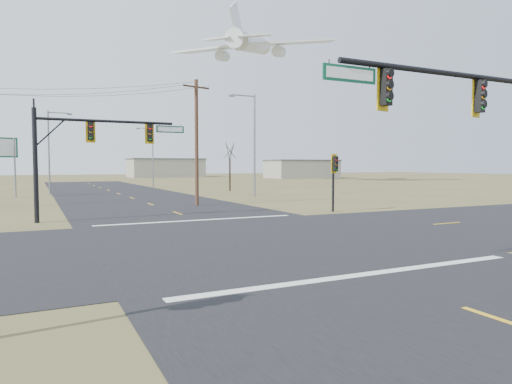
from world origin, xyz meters
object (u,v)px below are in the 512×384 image
(streetlight_b, at_px, (151,154))
(highway_sign, at_px, (1,155))
(mast_arm_near, at_px, (482,115))
(streetlight_c, at_px, (51,148))
(utility_pole_near, at_px, (197,141))
(streetlight_a, at_px, (252,139))
(bare_tree_c, at_px, (230,150))
(pedestal_signal_ne, at_px, (335,169))
(mast_arm_far, at_px, (93,141))

(streetlight_b, bearing_deg, highway_sign, -134.91)
(mast_arm_near, xyz_separation_m, highway_sign, (-16.48, 42.81, -0.59))
(streetlight_c, bearing_deg, utility_pole_near, -73.47)
(mast_arm_near, relative_size, streetlight_c, 1.09)
(streetlight_a, height_order, bare_tree_c, streetlight_a)
(utility_pole_near, bearing_deg, streetlight_c, 115.50)
(utility_pole_near, bearing_deg, bare_tree_c, 60.09)
(mast_arm_near, bearing_deg, pedestal_signal_ne, 56.61)
(pedestal_signal_ne, distance_m, streetlight_a, 17.16)
(utility_pole_near, distance_m, highway_sign, 23.20)
(utility_pole_near, xyz_separation_m, streetlight_a, (8.69, 7.65, 0.72))
(mast_arm_far, xyz_separation_m, bare_tree_c, (19.39, 25.38, 0.51))
(mast_arm_near, bearing_deg, utility_pole_near, 79.18)
(mast_arm_near, relative_size, utility_pole_near, 1.01)
(streetlight_a, height_order, streetlight_b, streetlight_a)
(mast_arm_near, xyz_separation_m, pedestal_signal_ne, (5.48, 15.90, -1.92))
(mast_arm_near, height_order, pedestal_signal_ne, mast_arm_near)
(pedestal_signal_ne, distance_m, streetlight_b, 41.74)
(streetlight_c, bearing_deg, streetlight_a, -44.88)
(streetlight_a, height_order, streetlight_c, streetlight_a)
(highway_sign, height_order, streetlight_c, streetlight_c)
(streetlight_c, bearing_deg, streetlight_b, 29.45)
(pedestal_signal_ne, relative_size, streetlight_b, 0.46)
(utility_pole_near, bearing_deg, pedestal_signal_ne, -52.48)
(mast_arm_far, distance_m, pedestal_signal_ne, 16.02)
(utility_pole_near, relative_size, streetlight_b, 1.14)
(highway_sign, bearing_deg, pedestal_signal_ne, -73.69)
(highway_sign, xyz_separation_m, streetlight_b, (18.76, 14.66, 0.69))
(utility_pole_near, distance_m, streetlight_c, 23.60)
(streetlight_b, bearing_deg, utility_pole_near, -89.67)
(streetlight_a, distance_m, bare_tree_c, 11.10)
(highway_sign, height_order, bare_tree_c, bare_tree_c)
(mast_arm_far, distance_m, bare_tree_c, 31.94)
(mast_arm_near, height_order, streetlight_b, streetlight_b)
(mast_arm_far, xyz_separation_m, utility_pole_near, (8.72, 6.82, 0.54))
(mast_arm_far, bearing_deg, streetlight_b, 82.41)
(mast_arm_far, distance_m, streetlight_b, 41.19)
(pedestal_signal_ne, bearing_deg, highway_sign, 118.59)
(mast_arm_far, xyz_separation_m, streetlight_b, (12.56, 39.23, 0.30))
(utility_pole_near, relative_size, highway_sign, 1.66)
(pedestal_signal_ne, relative_size, streetlight_a, 0.38)
(bare_tree_c, bearing_deg, utility_pole_near, -119.91)
(streetlight_b, bearing_deg, pedestal_signal_ne, -78.52)
(utility_pole_near, height_order, streetlight_b, utility_pole_near)
(mast_arm_near, height_order, highway_sign, mast_arm_near)
(streetlight_c, bearing_deg, mast_arm_near, -84.79)
(bare_tree_c, bearing_deg, highway_sign, -178.18)
(mast_arm_near, distance_m, utility_pole_near, 25.12)
(streetlight_a, xyz_separation_m, streetlight_c, (-18.85, 13.65, -0.68))
(utility_pole_near, height_order, streetlight_a, streetlight_a)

